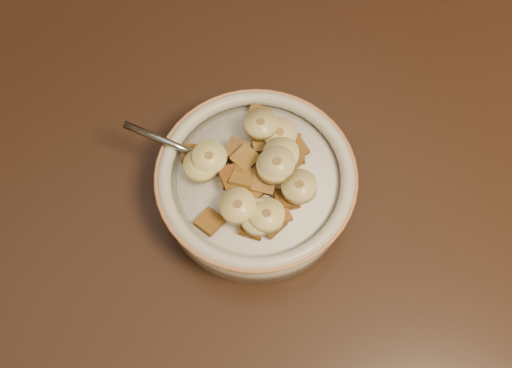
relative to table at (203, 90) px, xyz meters
name	(u,v)px	position (x,y,z in m)	size (l,w,h in m)	color
floor	(231,280)	(0.00, 0.00, -0.78)	(4.00, 4.50, 0.10)	#422816
table	(203,90)	(0.00, 0.00, 0.00)	(1.40, 0.90, 0.04)	black
cereal_bowl	(256,188)	(-0.01, -0.15, 0.04)	(0.17, 0.17, 0.04)	#ACA59E
milk	(256,178)	(-0.01, -0.15, 0.06)	(0.14, 0.14, 0.00)	white
spoon	(227,167)	(-0.03, -0.13, 0.07)	(0.03, 0.04, 0.01)	gray
cereal_square_0	(237,150)	(-0.02, -0.12, 0.08)	(0.02, 0.02, 0.01)	brown
cereal_square_1	(246,158)	(-0.02, -0.14, 0.08)	(0.02, 0.02, 0.01)	brown
cereal_square_2	(194,154)	(-0.05, -0.10, 0.07)	(0.02, 0.02, 0.01)	brown
cereal_square_3	(265,123)	(0.02, -0.10, 0.07)	(0.02, 0.02, 0.01)	brown
cereal_square_4	(243,178)	(-0.03, -0.15, 0.08)	(0.02, 0.02, 0.01)	#976328
cereal_square_5	(263,143)	(0.01, -0.13, 0.08)	(0.02, 0.02, 0.01)	brown
cereal_square_6	(253,226)	(-0.04, -0.19, 0.07)	(0.02, 0.02, 0.01)	brown
cereal_square_7	(283,145)	(0.02, -0.14, 0.07)	(0.02, 0.02, 0.01)	brown
cereal_square_8	(288,141)	(0.03, -0.13, 0.07)	(0.02, 0.02, 0.01)	#995C1F
cereal_square_9	(258,116)	(0.02, -0.10, 0.07)	(0.02, 0.02, 0.01)	brown
cereal_square_10	(287,162)	(0.02, -0.15, 0.08)	(0.02, 0.02, 0.01)	brown
cereal_square_11	(278,214)	(-0.01, -0.19, 0.07)	(0.02, 0.02, 0.01)	brown
cereal_square_12	(209,222)	(-0.07, -0.17, 0.07)	(0.02, 0.02, 0.01)	brown
cereal_square_13	(263,182)	(-0.01, -0.16, 0.08)	(0.02, 0.02, 0.01)	brown
cereal_square_14	(271,223)	(-0.02, -0.20, 0.07)	(0.02, 0.02, 0.01)	brown
cereal_square_15	(232,176)	(-0.03, -0.15, 0.08)	(0.02, 0.02, 0.01)	brown
cereal_square_16	(295,148)	(0.03, -0.14, 0.07)	(0.02, 0.02, 0.01)	brown
cereal_square_17	(294,154)	(0.03, -0.15, 0.07)	(0.02, 0.02, 0.01)	brown
cereal_square_18	(287,199)	(0.00, -0.18, 0.07)	(0.02, 0.02, 0.01)	brown
cereal_square_19	(255,186)	(-0.02, -0.16, 0.08)	(0.02, 0.02, 0.01)	brown
cereal_square_20	(236,183)	(-0.03, -0.15, 0.08)	(0.02, 0.02, 0.01)	brown
banana_slice_0	(280,134)	(0.02, -0.13, 0.08)	(0.03, 0.03, 0.01)	#EACD81
banana_slice_1	(266,215)	(-0.03, -0.19, 0.08)	(0.03, 0.03, 0.01)	#CDBD74
banana_slice_2	(261,124)	(0.01, -0.12, 0.09)	(0.03, 0.03, 0.01)	tan
banana_slice_3	(201,166)	(-0.05, -0.12, 0.08)	(0.03, 0.03, 0.01)	#EAD278
banana_slice_4	(238,206)	(-0.04, -0.18, 0.09)	(0.03, 0.03, 0.01)	#FAD178
banana_slice_5	(281,154)	(0.01, -0.15, 0.10)	(0.03, 0.03, 0.01)	#F4E281
banana_slice_6	(209,158)	(-0.04, -0.12, 0.08)	(0.03, 0.03, 0.01)	#F9EB94
banana_slice_7	(275,166)	(0.00, -0.16, 0.10)	(0.03, 0.03, 0.01)	beige
banana_slice_8	(277,164)	(0.00, -0.16, 0.10)	(0.03, 0.03, 0.01)	#CCB683
banana_slice_9	(258,217)	(-0.03, -0.19, 0.08)	(0.03, 0.03, 0.01)	beige
banana_slice_10	(299,187)	(0.01, -0.18, 0.09)	(0.03, 0.03, 0.01)	#D5C686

